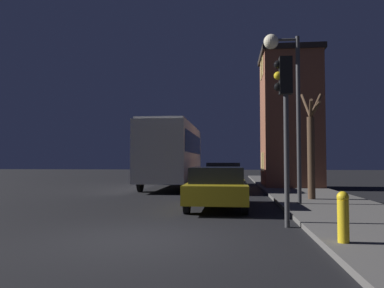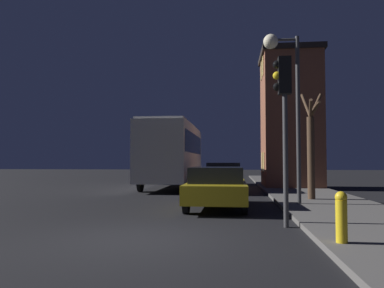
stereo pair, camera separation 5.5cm
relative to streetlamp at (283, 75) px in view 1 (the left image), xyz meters
The scene contains 9 objects.
ground_plane 8.10m from the streetlamp, 122.93° to the right, with size 120.00×120.00×0.00m, color black.
brick_building 9.24m from the streetlamp, 80.03° to the left, with size 3.39×3.86×7.80m.
streetlamp is the anchor object (origin of this frame).
traffic_light 4.32m from the streetlamp, 97.43° to the right, with size 0.43×0.24×4.07m.
bare_tree 3.21m from the streetlamp, 52.30° to the left, with size 0.73×1.70×4.16m.
bus 10.34m from the streetlamp, 121.35° to the left, with size 2.54×9.32×3.68m.
car_near_lane 4.48m from the streetlamp, 165.89° to the right, with size 1.89×4.52×1.37m.
car_mid_lane 7.59m from the streetlamp, 109.56° to the left, with size 1.85×3.89×1.48m.
fire_hydrant 7.31m from the streetlamp, 88.38° to the right, with size 0.21×0.21×0.91m.
Camera 1 is at (1.86, -7.44, 1.57)m, focal length 35.00 mm.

